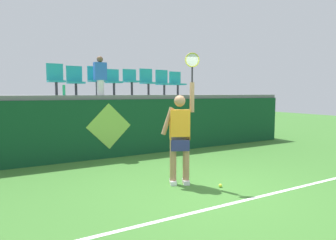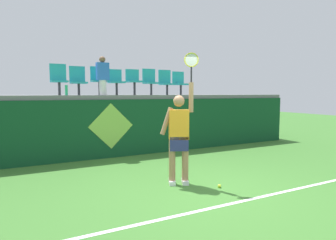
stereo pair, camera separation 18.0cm
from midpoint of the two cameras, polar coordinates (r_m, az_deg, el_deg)
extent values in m
plane|color=#3D752D|center=(5.63, 8.29, -13.47)|extent=(40.00, 40.00, 0.00)
cube|color=#0F4223|center=(8.58, -6.03, -1.40)|extent=(11.84, 0.20, 1.63)
cube|color=slate|center=(9.80, -9.04, 4.50)|extent=(11.84, 2.81, 0.12)
cube|color=white|center=(5.10, 13.32, -15.56)|extent=(10.65, 0.08, 0.01)
cube|color=white|center=(5.94, 1.69, -12.00)|extent=(0.21, 0.29, 0.08)
cube|color=white|center=(5.97, 4.23, -11.92)|extent=(0.21, 0.29, 0.08)
cylinder|color=#A87A56|center=(5.83, 1.70, -8.15)|extent=(0.13, 0.13, 0.90)
cylinder|color=#A87A56|center=(5.87, 4.26, -8.09)|extent=(0.13, 0.13, 0.90)
cube|color=navy|center=(5.77, 3.00, -4.55)|extent=(0.42, 0.35, 0.28)
cube|color=orange|center=(5.72, 3.02, -0.89)|extent=(0.44, 0.35, 0.58)
sphere|color=#A87A56|center=(5.69, 3.04, 3.72)|extent=(0.22, 0.22, 0.22)
cylinder|color=#A87A56|center=(5.69, 0.62, -0.21)|extent=(0.27, 0.19, 0.55)
cylinder|color=#A87A56|center=(5.73, 5.43, 4.41)|extent=(0.09, 0.09, 0.58)
cylinder|color=black|center=(5.74, 5.47, 8.81)|extent=(0.03, 0.03, 0.30)
torus|color=gold|center=(5.76, 5.50, 11.59)|extent=(0.27, 0.13, 0.28)
ellipsoid|color=silver|center=(5.76, 5.50, 11.59)|extent=(0.23, 0.11, 0.24)
sphere|color=#D1E533|center=(5.83, 10.87, -12.52)|extent=(0.07, 0.07, 0.07)
cylinder|color=#26B272|center=(8.13, -18.59, 5.53)|extent=(0.07, 0.07, 0.27)
cylinder|color=#38383D|center=(8.64, -19.85, 5.74)|extent=(0.07, 0.07, 0.35)
cube|color=teal|center=(8.64, -19.89, 7.08)|extent=(0.44, 0.42, 0.05)
cube|color=teal|center=(8.84, -20.12, 8.72)|extent=(0.44, 0.04, 0.47)
cylinder|color=#38383D|center=(8.73, -16.42, 5.73)|extent=(0.07, 0.07, 0.33)
cube|color=teal|center=(8.73, -16.45, 6.97)|extent=(0.44, 0.42, 0.05)
cube|color=teal|center=(8.93, -16.74, 8.55)|extent=(0.44, 0.04, 0.46)
cylinder|color=#38383D|center=(8.87, -12.61, 6.00)|extent=(0.07, 0.07, 0.39)
cube|color=teal|center=(8.87, -12.64, 7.41)|extent=(0.44, 0.42, 0.05)
cube|color=teal|center=(9.07, -12.99, 8.82)|extent=(0.44, 0.04, 0.42)
cylinder|color=#38383D|center=(9.02, -9.40, 5.97)|extent=(0.07, 0.07, 0.36)
cube|color=teal|center=(9.02, -9.42, 7.27)|extent=(0.44, 0.42, 0.05)
cube|color=teal|center=(9.21, -9.82, 8.55)|extent=(0.44, 0.04, 0.38)
cylinder|color=#38383D|center=(9.22, -5.98, 6.09)|extent=(0.07, 0.07, 0.39)
cube|color=teal|center=(9.22, -5.99, 7.46)|extent=(0.44, 0.42, 0.05)
cube|color=teal|center=(9.41, -6.44, 8.68)|extent=(0.44, 0.04, 0.37)
cylinder|color=#38383D|center=(9.45, -2.74, 5.98)|extent=(0.07, 0.07, 0.36)
cube|color=teal|center=(9.45, -2.74, 7.21)|extent=(0.44, 0.42, 0.05)
cube|color=teal|center=(9.64, -3.23, 8.63)|extent=(0.44, 0.04, 0.44)
cylinder|color=#38383D|center=(9.71, 0.36, 5.88)|extent=(0.07, 0.07, 0.33)
cube|color=teal|center=(9.71, 0.37, 7.00)|extent=(0.44, 0.42, 0.05)
cube|color=teal|center=(9.89, -0.16, 8.42)|extent=(0.44, 0.04, 0.45)
cylinder|color=#38383D|center=(9.96, 3.04, 5.86)|extent=(0.07, 0.07, 0.33)
cube|color=teal|center=(9.97, 3.04, 6.96)|extent=(0.44, 0.42, 0.05)
cube|color=teal|center=(10.14, 2.49, 8.24)|extent=(0.44, 0.04, 0.41)
cylinder|color=white|center=(8.53, -11.99, 6.18)|extent=(0.20, 0.20, 0.42)
cube|color=blue|center=(8.55, -12.05, 9.24)|extent=(0.34, 0.20, 0.49)
sphere|color=brown|center=(8.58, -12.09, 11.46)|extent=(0.18, 0.18, 0.18)
cube|color=#0F4223|center=(8.38, -10.32, -7.24)|extent=(0.90, 0.01, 0.00)
plane|color=#8CC64C|center=(8.23, -10.41, -1.17)|extent=(1.27, 0.00, 1.27)
camera|label=1|loc=(0.09, -89.19, 0.07)|focal=31.27mm
camera|label=2|loc=(0.09, 90.81, -0.07)|focal=31.27mm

